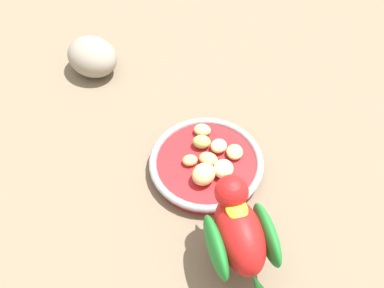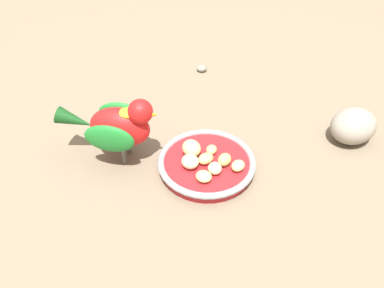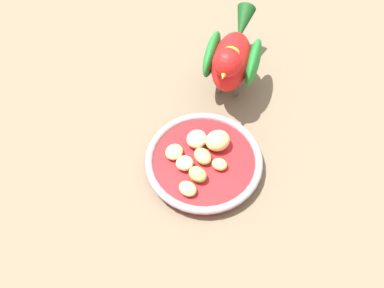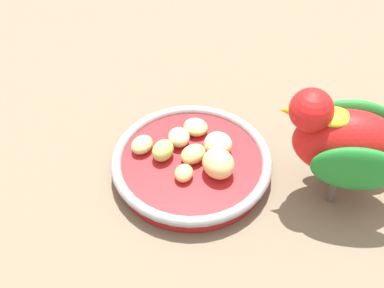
{
  "view_description": "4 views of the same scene",
  "coord_description": "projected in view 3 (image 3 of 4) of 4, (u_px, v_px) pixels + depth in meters",
  "views": [
    {
      "loc": [
        -0.01,
        0.46,
        0.68
      ],
      "look_at": [
        -0.0,
        -0.02,
        0.05
      ],
      "focal_mm": 46.81,
      "sensor_mm": 36.0,
      "label": 1
    },
    {
      "loc": [
        -0.51,
        -0.22,
        0.52
      ],
      "look_at": [
        -0.04,
        0.01,
        0.07
      ],
      "focal_mm": 35.97,
      "sensor_mm": 36.0,
      "label": 2
    },
    {
      "loc": [
        0.17,
        -0.36,
        0.66
      ],
      "look_at": [
        -0.05,
        -0.01,
        0.05
      ],
      "focal_mm": 44.91,
      "sensor_mm": 36.0,
      "label": 3
    },
    {
      "loc": [
        0.39,
        0.18,
        0.51
      ],
      "look_at": [
        -0.04,
        -0.02,
        0.04
      ],
      "focal_mm": 54.33,
      "sensor_mm": 36.0,
      "label": 4
    }
  ],
  "objects": [
    {
      "name": "apple_piece_5",
      "position": [
        188.0,
        189.0,
        0.72
      ],
      "size": [
        0.03,
        0.03,
        0.02
      ],
      "primitive_type": "ellipsoid",
      "rotation": [
        0.0,
        0.0,
        6.14
      ],
      "color": "#C6D17A",
      "rests_on": "feeding_bowl"
    },
    {
      "name": "apple_piece_7",
      "position": [
        185.0,
        163.0,
        0.74
      ],
      "size": [
        0.04,
        0.04,
        0.02
      ],
      "primitive_type": "ellipsoid",
      "rotation": [
        0.0,
        0.0,
        3.73
      ],
      "color": "beige",
      "rests_on": "feeding_bowl"
    },
    {
      "name": "feeding_bowl",
      "position": [
        204.0,
        162.0,
        0.76
      ],
      "size": [
        0.19,
        0.19,
        0.03
      ],
      "color": "#AD1E23",
      "rests_on": "ground_plane"
    },
    {
      "name": "ground_plane",
      "position": [
        222.0,
        169.0,
        0.77
      ],
      "size": [
        4.0,
        4.0,
        0.0
      ],
      "primitive_type": "plane",
      "color": "#756651"
    },
    {
      "name": "apple_piece_6",
      "position": [
        198.0,
        174.0,
        0.73
      ],
      "size": [
        0.03,
        0.03,
        0.02
      ],
      "primitive_type": "ellipsoid",
      "rotation": [
        0.0,
        0.0,
        6.19
      ],
      "color": "#B2CC66",
      "rests_on": "feeding_bowl"
    },
    {
      "name": "apple_piece_0",
      "position": [
        217.0,
        163.0,
        0.75
      ],
      "size": [
        0.03,
        0.02,
        0.02
      ],
      "primitive_type": "ellipsoid",
      "rotation": [
        0.0,
        0.0,
        3.33
      ],
      "color": "tan",
      "rests_on": "feeding_bowl"
    },
    {
      "name": "apple_piece_3",
      "position": [
        203.0,
        156.0,
        0.75
      ],
      "size": [
        0.04,
        0.04,
        0.02
      ],
      "primitive_type": "ellipsoid",
      "rotation": [
        0.0,
        0.0,
        2.72
      ],
      "color": "tan",
      "rests_on": "feeding_bowl"
    },
    {
      "name": "apple_piece_2",
      "position": [
        218.0,
        141.0,
        0.76
      ],
      "size": [
        0.05,
        0.05,
        0.03
      ],
      "primitive_type": "ellipsoid",
      "rotation": [
        0.0,
        0.0,
        4.07
      ],
      "color": "#E5C67F",
      "rests_on": "feeding_bowl"
    },
    {
      "name": "parrot",
      "position": [
        232.0,
        58.0,
        0.8
      ],
      "size": [
        0.12,
        0.2,
        0.14
      ],
      "rotation": [
        0.0,
        0.0,
        -1.29
      ],
      "color": "#59544C",
      "rests_on": "ground_plane"
    },
    {
      "name": "apple_piece_1",
      "position": [
        197.0,
        139.0,
        0.76
      ],
      "size": [
        0.04,
        0.04,
        0.03
      ],
      "primitive_type": "ellipsoid",
      "rotation": [
        0.0,
        0.0,
        4.38
      ],
      "color": "beige",
      "rests_on": "feeding_bowl"
    },
    {
      "name": "apple_piece_4",
      "position": [
        174.0,
        152.0,
        0.76
      ],
      "size": [
        0.03,
        0.03,
        0.02
      ],
      "primitive_type": "ellipsoid",
      "rotation": [
        0.0,
        0.0,
        4.66
      ],
      "color": "#C6D17A",
      "rests_on": "feeding_bowl"
    }
  ]
}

